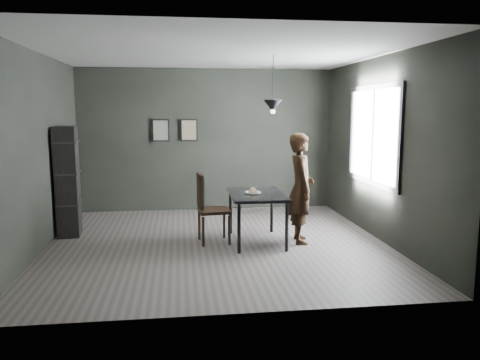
{
  "coord_description": "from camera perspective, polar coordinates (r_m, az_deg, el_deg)",
  "views": [
    {
      "loc": [
        -0.54,
        -6.83,
        1.98
      ],
      "look_at": [
        0.35,
        0.05,
        0.95
      ],
      "focal_mm": 35.0,
      "sensor_mm": 36.0,
      "label": 1
    }
  ],
  "objects": [
    {
      "name": "donut_pile",
      "position": [
        7.03,
        1.58,
        -1.32
      ],
      "size": [
        0.16,
        0.16,
        0.07
      ],
      "rotation": [
        0.0,
        0.0,
        -0.28
      ],
      "color": "beige",
      "rests_on": "white_plate"
    },
    {
      "name": "framed_print_left",
      "position": [
        9.31,
        -9.65,
        6.0
      ],
      "size": [
        0.34,
        0.04,
        0.44
      ],
      "color": "black",
      "rests_on": "ground"
    },
    {
      "name": "pendant_lamp",
      "position": [
        7.07,
        4.02,
        9.0
      ],
      "size": [
        0.28,
        0.28,
        0.86
      ],
      "color": "black",
      "rests_on": "ground"
    },
    {
      "name": "framed_print_right",
      "position": [
        9.3,
        -6.24,
        6.06
      ],
      "size": [
        0.34,
        0.04,
        0.44
      ],
      "color": "black",
      "rests_on": "ground"
    },
    {
      "name": "back_wall",
      "position": [
        9.36,
        -4.08,
        4.88
      ],
      "size": [
        5.0,
        0.1,
        2.8
      ],
      "primitive_type": "cube",
      "color": "black",
      "rests_on": "ground"
    },
    {
      "name": "ground",
      "position": [
        7.13,
        -2.76,
        -7.69
      ],
      "size": [
        5.0,
        5.0,
        0.0
      ],
      "primitive_type": "plane",
      "color": "#3C3734",
      "rests_on": "ground"
    },
    {
      "name": "woman",
      "position": [
        7.07,
        7.42,
        -0.98
      ],
      "size": [
        0.44,
        0.64,
        1.66
      ],
      "primitive_type": "imported",
      "rotation": [
        0.0,
        0.0,
        1.49
      ],
      "color": "black",
      "rests_on": "ground"
    },
    {
      "name": "shelf_unit",
      "position": [
        7.92,
        -20.28,
        -0.14
      ],
      "size": [
        0.39,
        0.61,
        1.74
      ],
      "primitive_type": "cube",
      "rotation": [
        0.0,
        0.0,
        0.11
      ],
      "color": "black",
      "rests_on": "ground"
    },
    {
      "name": "white_plate",
      "position": [
        7.04,
        1.58,
        -1.57
      ],
      "size": [
        0.23,
        0.23,
        0.01
      ],
      "primitive_type": "cylinder",
      "color": "white",
      "rests_on": "cafe_table"
    },
    {
      "name": "ceiling",
      "position": [
        6.9,
        -2.93,
        15.27
      ],
      "size": [
        5.0,
        5.0,
        0.02
      ],
      "color": "silver",
      "rests_on": "ground"
    },
    {
      "name": "cafe_table",
      "position": [
        7.04,
        2.07,
        -2.26
      ],
      "size": [
        0.8,
        1.2,
        0.75
      ],
      "color": "black",
      "rests_on": "ground"
    },
    {
      "name": "window_assembly",
      "position": [
        7.66,
        15.88,
        5.28
      ],
      "size": [
        0.04,
        1.96,
        1.56
      ],
      "color": "white",
      "rests_on": "ground"
    },
    {
      "name": "wood_chair",
      "position": [
        7.03,
        -3.97,
        -2.9
      ],
      "size": [
        0.5,
        0.5,
        1.06
      ],
      "rotation": [
        0.0,
        0.0,
        0.1
      ],
      "color": "black",
      "rests_on": "ground"
    }
  ]
}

